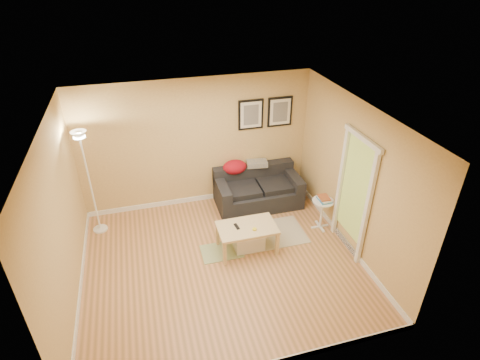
{
  "coord_description": "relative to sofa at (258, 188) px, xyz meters",
  "views": [
    {
      "loc": [
        -1.01,
        -4.77,
        4.49
      ],
      "look_at": [
        0.55,
        0.85,
        1.05
      ],
      "focal_mm": 28.83,
      "sensor_mm": 36.0,
      "label": 1
    }
  ],
  "objects": [
    {
      "name": "framed_print_right",
      "position": [
        0.56,
        0.45,
        1.43
      ],
      "size": [
        0.5,
        0.04,
        0.6
      ],
      "primitive_type": null,
      "color": "black",
      "rests_on": "wall_back"
    },
    {
      "name": "baseboard_back",
      "position": [
        -1.12,
        0.46,
        -0.33
      ],
      "size": [
        4.5,
        0.02,
        0.1
      ],
      "primitive_type": "cube",
      "color": "white",
      "rests_on": "ground"
    },
    {
      "name": "red_throw",
      "position": [
        -0.41,
        0.3,
        0.4
      ],
      "size": [
        0.48,
        0.36,
        0.28
      ],
      "primitive_type": null,
      "color": "#A90F26",
      "rests_on": "sofa"
    },
    {
      "name": "wall_front",
      "position": [
        -1.12,
        -3.53,
        0.92
      ],
      "size": [
        4.5,
        0.0,
        4.5
      ],
      "primitive_type": "plane",
      "rotation": [
        -1.57,
        0.0,
        0.0
      ],
      "color": "tan",
      "rests_on": "ground"
    },
    {
      "name": "baseboard_right",
      "position": [
        1.12,
        -1.53,
        -0.33
      ],
      "size": [
        0.02,
        4.0,
        0.1
      ],
      "primitive_type": "cube",
      "color": "white",
      "rests_on": "ground"
    },
    {
      "name": "framed_print_left",
      "position": [
        -0.04,
        0.45,
        1.43
      ],
      "size": [
        0.5,
        0.04,
        0.6
      ],
      "primitive_type": null,
      "color": "black",
      "rests_on": "wall_back"
    },
    {
      "name": "sofa",
      "position": [
        0.0,
        0.0,
        0.0
      ],
      "size": [
        1.7,
        0.9,
        0.75
      ],
      "primitive_type": null,
      "color": "black",
      "rests_on": "ground"
    },
    {
      "name": "wall_left",
      "position": [
        -3.37,
        -1.53,
        0.92
      ],
      "size": [
        0.0,
        4.0,
        4.0
      ],
      "primitive_type": "plane",
      "rotation": [
        1.57,
        0.0,
        1.57
      ],
      "color": "tan",
      "rests_on": "ground"
    },
    {
      "name": "book_stack",
      "position": [
        0.91,
        -1.07,
        0.27
      ],
      "size": [
        0.22,
        0.28,
        0.08
      ],
      "primitive_type": null,
      "rotation": [
        0.0,
        0.0,
        -0.08
      ],
      "color": "teal",
      "rests_on": "side_table"
    },
    {
      "name": "storage_bin",
      "position": [
        -0.58,
        -1.26,
        -0.21
      ],
      "size": [
        0.53,
        0.39,
        0.33
      ],
      "primitive_type": null,
      "color": "white",
      "rests_on": "ground"
    },
    {
      "name": "coffee_table",
      "position": [
        -0.63,
        -1.31,
        -0.13
      ],
      "size": [
        1.06,
        0.72,
        0.5
      ],
      "primitive_type": null,
      "rotation": [
        0.0,
        0.0,
        0.12
      ],
      "color": "tan",
      "rests_on": "ground"
    },
    {
      "name": "tape_roll",
      "position": [
        -0.53,
        -1.43,
        0.14
      ],
      "size": [
        0.07,
        0.07,
        0.03
      ],
      "primitive_type": "cylinder",
      "color": "yellow",
      "rests_on": "coffee_table"
    },
    {
      "name": "wall_back",
      "position": [
        -1.12,
        0.47,
        0.92
      ],
      "size": [
        4.5,
        0.0,
        4.5
      ],
      "primitive_type": "plane",
      "rotation": [
        1.57,
        0.0,
        0.0
      ],
      "color": "tan",
      "rests_on": "ground"
    },
    {
      "name": "baseboard_left",
      "position": [
        -3.36,
        -1.53,
        -0.33
      ],
      "size": [
        0.02,
        4.0,
        0.1
      ],
      "primitive_type": "cube",
      "color": "white",
      "rests_on": "ground"
    },
    {
      "name": "plaid_throw",
      "position": [
        0.06,
        0.32,
        0.41
      ],
      "size": [
        0.45,
        0.32,
        0.1
      ],
      "primitive_type": null,
      "rotation": [
        0.0,
        0.0,
        -0.14
      ],
      "color": "tan",
      "rests_on": "sofa"
    },
    {
      "name": "floor",
      "position": [
        -1.12,
        -1.53,
        -0.38
      ],
      "size": [
        4.5,
        4.5,
        0.0
      ],
      "primitive_type": "plane",
      "color": "tan",
      "rests_on": "ground"
    },
    {
      "name": "side_table",
      "position": [
        0.9,
        -1.07,
        -0.07
      ],
      "size": [
        0.39,
        0.39,
        0.6
      ],
      "primitive_type": null,
      "color": "white",
      "rests_on": "ground"
    },
    {
      "name": "ceiling",
      "position": [
        -1.12,
        -1.53,
        2.23
      ],
      "size": [
        4.5,
        4.5,
        0.0
      ],
      "primitive_type": "plane",
      "rotation": [
        3.14,
        0.0,
        0.0
      ],
      "color": "white",
      "rests_on": "wall_back"
    },
    {
      "name": "wall_right",
      "position": [
        1.13,
        -1.53,
        0.92
      ],
      "size": [
        0.0,
        4.0,
        4.0
      ],
      "primitive_type": "plane",
      "rotation": [
        1.57,
        0.0,
        -1.57
      ],
      "color": "tan",
      "rests_on": "ground"
    },
    {
      "name": "floor_lamp",
      "position": [
        -3.12,
        -0.03,
        0.58
      ],
      "size": [
        0.26,
        0.26,
        2.01
      ],
      "primitive_type": null,
      "color": "white",
      "rests_on": "ground"
    },
    {
      "name": "area_rug",
      "position": [
        -0.08,
        -1.02,
        -0.37
      ],
      "size": [
        1.25,
        0.85,
        0.01
      ],
      "primitive_type": "cube",
      "color": "#B9AC93",
      "rests_on": "ground"
    },
    {
      "name": "remote_control",
      "position": [
        -0.8,
        -1.27,
        0.13
      ],
      "size": [
        0.07,
        0.17,
        0.02
      ],
      "primitive_type": "cube",
      "rotation": [
        0.0,
        0.0,
        0.14
      ],
      "color": "black",
      "rests_on": "coffee_table"
    },
    {
      "name": "doorway",
      "position": [
        1.08,
        -1.68,
        0.65
      ],
      "size": [
        0.12,
        1.01,
        2.13
      ],
      "primitive_type": null,
      "color": "white",
      "rests_on": "ground"
    },
    {
      "name": "green_runner",
      "position": [
        -1.07,
        -1.25,
        -0.37
      ],
      "size": [
        0.7,
        0.5,
        0.01
      ],
      "primitive_type": "cube",
      "color": "#668C4C",
      "rests_on": "ground"
    }
  ]
}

